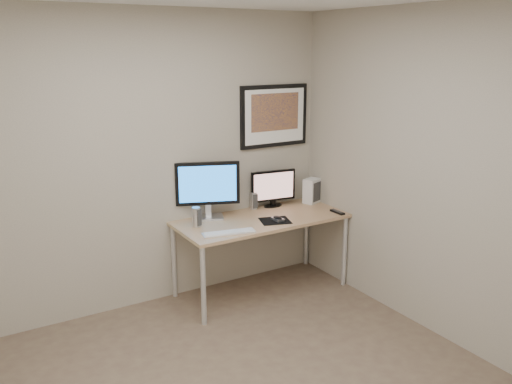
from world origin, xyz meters
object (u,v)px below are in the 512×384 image
Objects in this scene: desk at (261,225)px; speaker_right at (254,201)px; monitor_tv at (273,187)px; speaker_left at (196,217)px; keyboard at (229,232)px; framed_art at (274,116)px; fan_unit at (312,191)px; monitor_large at (208,188)px.

speaker_right reaches higher than desk.
speaker_right is at bearing -179.80° from monitor_tv.
monitor_tv reaches higher than speaker_left.
speaker_right is (-0.21, 0.03, -0.11)m from monitor_tv.
monitor_tv is 1.02× the size of keyboard.
framed_art is 4.22× the size of speaker_left.
fan_unit is at bearing -4.26° from monitor_tv.
keyboard is 1.24m from fan_unit.
speaker_left is 0.36m from keyboard.
desk is 9.00× the size of speaker_left.
speaker_right is at bearing 26.59° from monitor_large.
keyboard is 1.82× the size of fan_unit.
framed_art reaches higher than monitor_large.
speaker_right is (-0.26, -0.04, -0.81)m from framed_art.
speaker_left reaches higher than keyboard.
monitor_large is at bearing 150.22° from desk.
desk is at bearing 172.87° from fan_unit.
monitor_large is at bearing 97.75° from keyboard.
speaker_right is 0.68× the size of fan_unit.
monitor_large is 3.15× the size of speaker_left.
framed_art is 1.34× the size of monitor_large.
keyboard reaches higher than desk.
monitor_tv is 0.94m from speaker_left.
monitor_tv is at bearing 44.26° from keyboard.
keyboard is at bearing 177.71° from fan_unit.
monitor_large is 0.56m from speaker_right.
desk is 3.43× the size of monitor_tv.
speaker_right is at bearing 54.65° from keyboard.
monitor_large is 1.15m from fan_unit.
monitor_tv is 1.86× the size of fan_unit.
fan_unit is at bearing -24.22° from framed_art.
monitor_large is at bearing 14.14° from speaker_left.
desk is 0.52m from keyboard.
speaker_left is (-0.62, 0.09, 0.15)m from desk.
fan_unit reaches higher than speaker_left.
monitor_tv is 0.24m from speaker_right.
desk is 1.07m from framed_art.
framed_art is 1.32m from keyboard.
speaker_left is (-0.92, -0.17, -0.11)m from monitor_tv.
monitor_tv is (0.30, 0.26, 0.26)m from desk.
monitor_tv reaches higher than fan_unit.
framed_art reaches higher than speaker_right.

